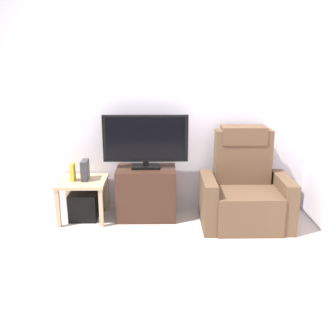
# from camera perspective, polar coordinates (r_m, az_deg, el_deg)

# --- Properties ---
(ground_plane) EXTENTS (6.40, 6.40, 0.00)m
(ground_plane) POSITION_cam_1_polar(r_m,az_deg,el_deg) (4.05, -2.41, -11.56)
(ground_plane) COLOR #BCB2AD
(wall_back) EXTENTS (6.40, 0.06, 2.60)m
(wall_back) POSITION_cam_1_polar(r_m,az_deg,el_deg) (4.75, -2.24, 9.07)
(wall_back) COLOR silver
(wall_back) RESTS_ON ground
(tv_stand) EXTENTS (0.68, 0.45, 0.60)m
(tv_stand) POSITION_cam_1_polar(r_m,az_deg,el_deg) (4.70, -3.11, -3.54)
(tv_stand) COLOR #3D2319
(tv_stand) RESTS_ON ground
(television) EXTENTS (0.97, 0.20, 0.61)m
(television) POSITION_cam_1_polar(r_m,az_deg,el_deg) (4.55, -3.22, 3.95)
(television) COLOR black
(television) RESTS_ON tv_stand
(recliner_armchair) EXTENTS (0.98, 0.78, 1.08)m
(recliner_armchair) POSITION_cam_1_polar(r_m,az_deg,el_deg) (4.60, 10.85, -3.32)
(recliner_armchair) COLOR brown
(recliner_armchair) RESTS_ON ground
(side_table) EXTENTS (0.54, 0.54, 0.47)m
(side_table) POSITION_cam_1_polar(r_m,az_deg,el_deg) (4.72, -12.04, -2.55)
(side_table) COLOR tan
(side_table) RESTS_ON ground
(subwoofer_box) EXTENTS (0.32, 0.32, 0.32)m
(subwoofer_box) POSITION_cam_1_polar(r_m,az_deg,el_deg) (4.80, -11.88, -5.27)
(subwoofer_box) COLOR black
(subwoofer_box) RESTS_ON ground
(book_upright) EXTENTS (0.04, 0.11, 0.20)m
(book_upright) POSITION_cam_1_polar(r_m,az_deg,el_deg) (4.67, -13.42, -0.56)
(book_upright) COLOR gold
(book_upright) RESTS_ON side_table
(game_console) EXTENTS (0.07, 0.20, 0.23)m
(game_console) POSITION_cam_1_polar(r_m,az_deg,el_deg) (4.67, -11.73, -0.30)
(game_console) COLOR #333338
(game_console) RESTS_ON side_table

